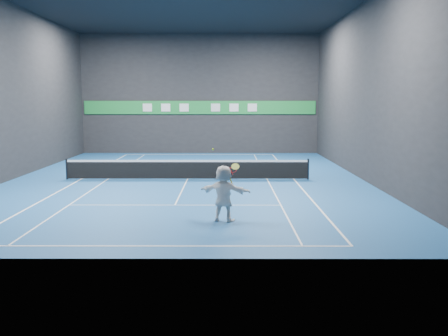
{
  "coord_description": "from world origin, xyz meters",
  "views": [
    {
      "loc": [
        1.97,
        -25.34,
        4.02
      ],
      "look_at": [
        1.91,
        -6.73,
        1.5
      ],
      "focal_mm": 40.0,
      "sensor_mm": 36.0,
      "label": 1
    }
  ],
  "objects_px": {
    "player": "(224,193)",
    "tennis_net": "(187,169)",
    "tennis_ball": "(213,149)",
    "tennis_racket": "(232,171)"
  },
  "relations": [
    {
      "from": "player",
      "to": "tennis_net",
      "type": "height_order",
      "value": "player"
    },
    {
      "from": "player",
      "to": "tennis_ball",
      "type": "height_order",
      "value": "tennis_ball"
    },
    {
      "from": "player",
      "to": "tennis_racket",
      "type": "bearing_deg",
      "value": -151.65
    },
    {
      "from": "player",
      "to": "tennis_ball",
      "type": "xyz_separation_m",
      "value": [
        -0.36,
        0.15,
        1.46
      ]
    },
    {
      "from": "player",
      "to": "tennis_net",
      "type": "bearing_deg",
      "value": -59.02
    },
    {
      "from": "tennis_net",
      "to": "tennis_racket",
      "type": "xyz_separation_m",
      "value": [
        2.2,
        -8.91,
        1.15
      ]
    },
    {
      "from": "player",
      "to": "tennis_net",
      "type": "xyz_separation_m",
      "value": [
        -1.91,
        8.95,
        -0.41
      ]
    },
    {
      "from": "tennis_net",
      "to": "player",
      "type": "bearing_deg",
      "value": -77.98
    },
    {
      "from": "player",
      "to": "tennis_ball",
      "type": "bearing_deg",
      "value": -3.83
    },
    {
      "from": "player",
      "to": "tennis_racket",
      "type": "xyz_separation_m",
      "value": [
        0.29,
        0.05,
        0.74
      ]
    }
  ]
}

